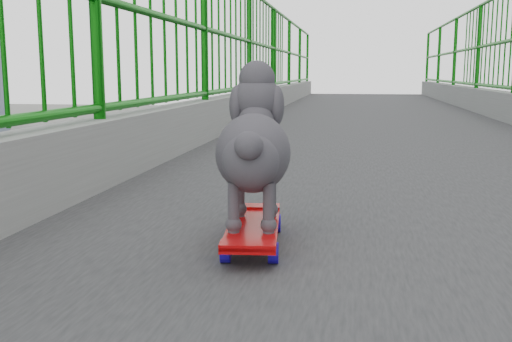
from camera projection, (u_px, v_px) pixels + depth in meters
The scene contains 3 objects.
railing at pixel (406, 143), 2.58m from camera, with size 3.00×24.00×1.42m.
skateboard at pixel (253, 229), 1.79m from camera, with size 0.20×0.52×0.07m.
poodle at pixel (254, 144), 1.77m from camera, with size 0.25×0.53×0.44m.
Camera 1 is at (-0.22, -2.64, 7.52)m, focal length 42.00 mm.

